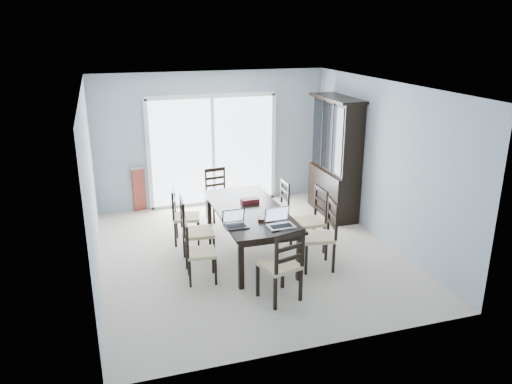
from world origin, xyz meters
The scene contains 24 objects.
floor centered at (0.00, 0.00, 0.00)m, with size 5.00×5.00×0.00m, color beige.
ceiling centered at (0.00, 0.00, 2.60)m, with size 5.00×5.00×0.00m, color white.
back_wall centered at (0.00, 2.50, 1.30)m, with size 4.50×0.02×2.60m, color #8F9FAB.
wall_left centered at (-2.25, 0.00, 1.30)m, with size 0.02×5.00×2.60m, color #8F9FAB.
wall_right centered at (2.25, 0.00, 1.30)m, with size 0.02×5.00×2.60m, color #8F9FAB.
balcony centered at (0.00, 3.50, -0.05)m, with size 4.50×2.00×0.10m, color gray.
railing centered at (0.00, 4.50, 0.55)m, with size 4.50×0.06×1.10m, color #99999E.
dining_table centered at (0.00, 0.00, 0.67)m, with size 1.00×2.20×0.75m.
china_hutch centered at (2.02, 1.25, 1.07)m, with size 0.50×1.38×2.20m.
sliding_door centered at (0.00, 2.48, 1.09)m, with size 2.52×0.05×2.18m.
chair_left_near centered at (-0.97, -0.59, 0.55)m, with size 0.44×0.43×1.03m.
chair_left_mid centered at (-0.91, -0.03, 0.63)m, with size 0.49×0.48×1.18m.
chair_left_far centered at (-0.94, 0.77, 0.57)m, with size 0.49×0.48×1.08m.
chair_right_near centered at (0.91, -0.74, 0.63)m, with size 0.53×0.52×1.19m.
chair_right_mid centered at (1.02, -0.12, 0.62)m, with size 0.46×0.44×1.17m.
chair_right_far centered at (0.77, 0.79, 0.54)m, with size 0.40×0.38×1.02m.
chair_end_near centered at (0.01, -1.49, 0.62)m, with size 0.55×0.56×1.18m.
chair_end_far centered at (-0.11, 1.69, 0.57)m, with size 0.46×0.47×1.07m.
laptop_dark centered at (-0.38, -0.63, 0.80)m, with size 0.33×0.24×0.22m.
laptop_silver centered at (0.21, -0.81, 0.81)m, with size 0.38×0.28×0.25m.
book_stack centered at (0.11, -0.48, 0.77)m, with size 0.30×0.25×0.04m.
cell_phone centered at (0.09, -0.93, 0.76)m, with size 0.11×0.05×0.01m, color black.
game_box centered at (0.08, 0.26, 0.78)m, with size 0.28×0.14×0.07m, color #490E1A.
hot_tub centered at (-0.95, 3.36, 0.44)m, with size 2.02×1.89×0.88m.
Camera 1 is at (-2.03, -6.80, 3.41)m, focal length 35.00 mm.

